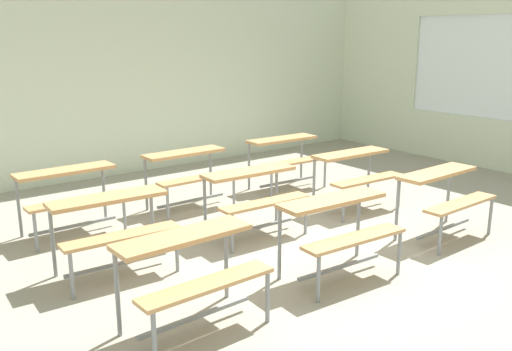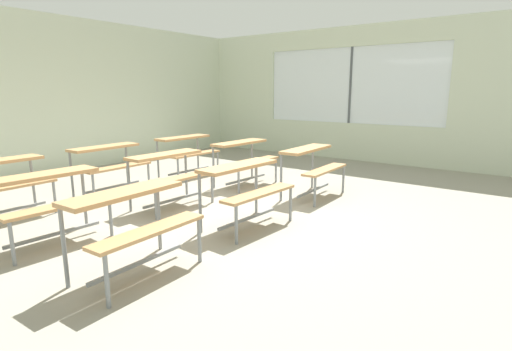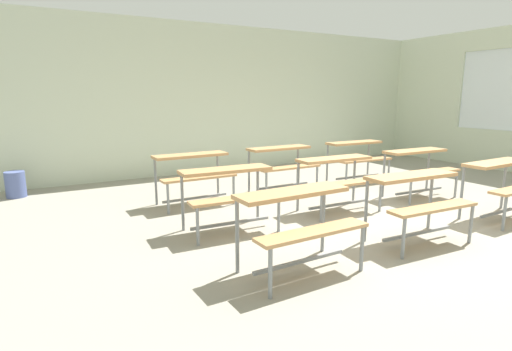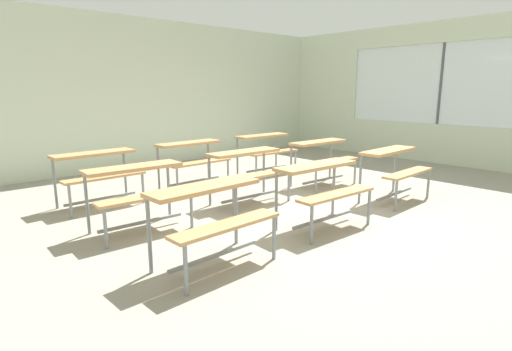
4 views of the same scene
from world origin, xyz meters
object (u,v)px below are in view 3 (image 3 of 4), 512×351
Objects in this scene: desk_bench_r1c1 at (339,171)px; desk_bench_r2c0 at (194,167)px; desk_bench_r1c0 at (229,185)px; desk_bench_r0c1 at (418,192)px; desk_bench_r2c2 at (358,152)px; desk_bench_r0c2 at (505,176)px; desk_bench_r2c1 at (282,158)px; desk_bench_r1c2 at (420,162)px; trash_bin at (15,184)px; desk_bench_r0c0 at (299,212)px.

desk_bench_r2c0 is at bearing 143.18° from desk_bench_r1c1.
desk_bench_r0c1 is at bearing -36.43° from desk_bench_r1c0.
desk_bench_r2c0 and desk_bench_r2c2 have the same top height.
desk_bench_r0c1 is 1.69m from desk_bench_r0c2.
desk_bench_r0c2 is at bearing -86.52° from desk_bench_r2c2.
desk_bench_r2c1 is (1.63, 1.36, 0.00)m from desk_bench_r1c0.
trash_bin is (-5.59, 3.10, -0.36)m from desk_bench_r1c2.
desk_bench_r1c0 is (-3.33, 1.30, 0.00)m from desk_bench_r0c2.
desk_bench_r0c0 and desk_bench_r2c0 have the same top height.
trash_bin is (-3.95, 3.09, -0.36)m from desk_bench_r1c1.
desk_bench_r0c2 is 4.20m from desk_bench_r2c0.
desk_bench_r1c0 is at bearing -155.91° from desk_bench_r2c2.
desk_bench_r0c2 is 1.00× the size of desk_bench_r2c0.
desk_bench_r1c0 is 1.00× the size of desk_bench_r1c2.
desk_bench_r1c1 is at bearing -138.42° from desk_bench_r2c2.
desk_bench_r0c1 and desk_bench_r2c1 have the same top height.
desk_bench_r1c1 and desk_bench_r1c2 have the same top height.
desk_bench_r1c2 is at bearing 41.35° from desk_bench_r0c1.
desk_bench_r1c1 is (-1.65, 1.31, 0.00)m from desk_bench_r0c2.
desk_bench_r1c1 is at bearing -38.01° from trash_bin.
desk_bench_r1c0 is (-0.06, 1.32, 0.00)m from desk_bench_r0c0.
desk_bench_r0c1 and desk_bench_r1c2 have the same top height.
desk_bench_r0c0 is at bearing -155.58° from desk_bench_r1c2.
desk_bench_r2c2 is at bearing 61.55° from desk_bench_r0c1.
desk_bench_r2c0 is at bearing -179.74° from desk_bench_r2c1.
desk_bench_r0c1 is 1.01× the size of desk_bench_r1c1.
desk_bench_r0c0 is 2.71× the size of trash_bin.
desk_bench_r0c0 is 0.99× the size of desk_bench_r1c0.
desk_bench_r0c1 and desk_bench_r2c2 have the same top height.
desk_bench_r2c1 is 0.99× the size of desk_bench_r2c2.
desk_bench_r0c0 and desk_bench_r0c2 have the same top height.
desk_bench_r1c2 is (3.25, 1.32, 0.00)m from desk_bench_r0c0.
desk_bench_r1c0 is (-1.64, 1.33, 0.00)m from desk_bench_r0c1.
desk_bench_r1c1 is (1.61, 1.33, 0.00)m from desk_bench_r0c0.
desk_bench_r0c2 is 1.30m from desk_bench_r1c2.
desk_bench_r2c1 and desk_bench_r2c2 have the same top height.
desk_bench_r0c0 is 3.26m from desk_bench_r0c2.
desk_bench_r0c0 and desk_bench_r1c1 have the same top height.
desk_bench_r0c2 and desk_bench_r2c1 have the same top height.
desk_bench_r0c0 is 4.14m from desk_bench_r2c2.
desk_bench_r0c1 is at bearing -48.55° from trash_bin.
desk_bench_r0c2 is 1.00× the size of desk_bench_r2c1.
desk_bench_r2c2 is (1.63, -0.04, 0.00)m from desk_bench_r2c1.
desk_bench_r0c1 is 1.02× the size of desk_bench_r2c1.
desk_bench_r2c0 is 0.99× the size of desk_bench_r2c2.
desk_bench_r0c1 is at bearing -2.01° from desk_bench_r0c0.
desk_bench_r2c2 is at bearing 41.62° from desk_bench_r1c1.
desk_bench_r2c0 is at bearing 90.39° from desk_bench_r1c0.
desk_bench_r1c0 is 3.86m from trash_bin.
desk_bench_r0c0 is at bearing -90.83° from desk_bench_r2c0.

